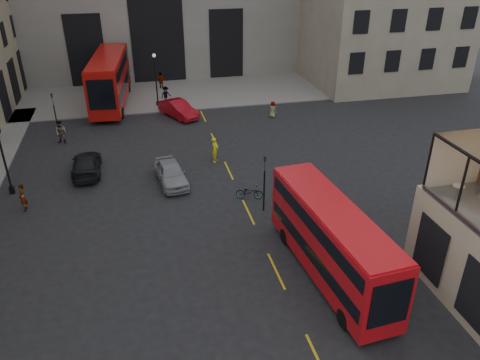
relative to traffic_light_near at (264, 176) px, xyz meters
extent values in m
plane|color=black|center=(1.00, -12.00, -2.42)|extent=(140.00, 140.00, 0.00)
cube|color=black|center=(5.98, -12.00, -0.42)|extent=(0.08, 9.20, 3.00)
cube|color=beige|center=(7.50, -7.00, 3.62)|extent=(3.00, 0.04, 2.90)
cube|color=black|center=(-4.00, 30.96, 2.58)|extent=(6.00, 0.12, 10.00)
cube|color=black|center=(-12.00, 30.96, 1.58)|extent=(4.00, 0.12, 8.00)
cube|color=black|center=(4.00, 30.96, 1.58)|extent=(4.00, 0.12, 8.00)
cube|color=slate|center=(-5.00, 26.00, -2.36)|extent=(40.00, 12.00, 0.12)
cylinder|color=black|center=(0.00, 0.00, -1.02)|extent=(0.10, 0.10, 2.80)
imported|color=black|center=(0.00, 0.00, 0.88)|extent=(0.16, 0.20, 1.00)
cylinder|color=black|center=(-14.00, 16.00, -1.02)|extent=(0.10, 0.10, 2.80)
imported|color=black|center=(-14.00, 16.00, 0.88)|extent=(0.16, 0.20, 1.00)
cylinder|color=black|center=(-16.00, 6.00, 0.08)|extent=(0.14, 0.14, 5.00)
cylinder|color=black|center=(-16.00, 6.00, -2.17)|extent=(0.36, 0.36, 0.50)
cylinder|color=black|center=(-5.00, 22.00, 0.08)|extent=(0.14, 0.14, 5.00)
cylinder|color=black|center=(-5.00, 22.00, -2.17)|extent=(0.36, 0.36, 0.50)
sphere|color=silver|center=(-5.00, 22.00, 2.73)|extent=(0.36, 0.36, 0.36)
cube|color=red|center=(1.50, -6.83, -0.28)|extent=(3.11, 10.18, 3.56)
cube|color=black|center=(1.50, -6.83, -0.78)|extent=(3.10, 9.64, 0.73)
cube|color=black|center=(1.50, -6.83, 0.81)|extent=(3.10, 9.64, 0.73)
cube|color=red|center=(1.50, -6.83, 1.52)|extent=(3.00, 9.98, 0.11)
cylinder|color=black|center=(0.22, -3.72, -1.97)|extent=(0.33, 0.93, 0.91)
cylinder|color=black|center=(2.25, -3.55, -1.97)|extent=(0.33, 0.93, 0.91)
cylinder|color=black|center=(0.78, -10.42, -1.97)|extent=(0.33, 0.93, 0.91)
cylinder|color=black|center=(2.81, -10.25, -1.97)|extent=(0.33, 0.93, 0.91)
cube|color=#B1100C|center=(-9.50, 23.69, 0.25)|extent=(4.06, 12.73, 4.44)
cube|color=black|center=(-9.50, 23.69, -0.38)|extent=(4.03, 12.06, 0.91)
cube|color=black|center=(-9.50, 23.69, 1.61)|extent=(4.03, 12.06, 0.91)
cube|color=#B1100C|center=(-9.50, 23.69, 2.50)|extent=(3.92, 12.47, 0.14)
cylinder|color=black|center=(-10.40, 27.80, -1.86)|extent=(0.43, 1.16, 1.14)
cylinder|color=black|center=(-7.81, 27.55, -1.86)|extent=(0.43, 1.16, 1.14)
cylinder|color=black|center=(-11.22, 19.46, -1.86)|extent=(0.43, 1.16, 1.14)
cylinder|color=black|center=(-8.63, 19.21, -1.86)|extent=(0.43, 1.16, 1.14)
imported|color=#93959B|center=(-5.33, 5.04, -1.65)|extent=(2.35, 4.72, 1.54)
imported|color=#9F0915|center=(-3.31, 18.42, -1.64)|extent=(3.68, 5.01, 1.58)
imported|color=black|center=(-11.19, 8.00, -1.72)|extent=(2.03, 4.90, 1.42)
imported|color=gray|center=(-0.51, 1.68, -1.96)|extent=(1.88, 1.11, 0.94)
imported|color=yellow|center=(-1.70, 7.81, -1.45)|extent=(0.71, 0.84, 1.95)
imported|color=gray|center=(-13.52, 14.21, -1.44)|extent=(1.17, 1.05, 1.97)
imported|color=gray|center=(-4.08, 22.91, -1.56)|extent=(1.29, 1.09, 1.74)
imported|color=gray|center=(-4.17, 28.00, -1.48)|extent=(1.20, 0.92, 1.89)
imported|color=gray|center=(5.44, 16.26, -1.64)|extent=(0.88, 0.91, 1.57)
imported|color=gray|center=(-14.77, 3.44, -1.52)|extent=(0.48, 0.69, 1.82)
cylinder|color=beige|center=(6.95, -8.22, 2.83)|extent=(0.54, 0.54, 0.04)
cylinder|color=slate|center=(6.95, -8.22, 2.51)|extent=(0.07, 0.07, 0.63)
cylinder|color=slate|center=(6.95, -8.22, 2.19)|extent=(0.40, 0.40, 0.03)
camera|label=1|loc=(-7.22, -24.43, 13.13)|focal=35.00mm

